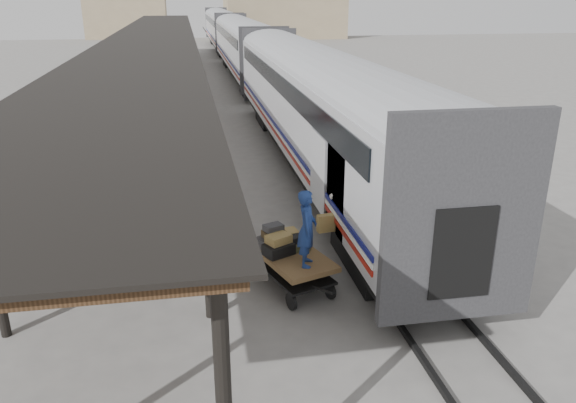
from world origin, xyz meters
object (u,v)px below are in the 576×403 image
(luggage_tug, at_px, (162,115))
(pedestrian, at_px, (167,119))
(baggage_cart, at_px, (290,261))
(porter, at_px, (307,228))

(luggage_tug, relative_size, pedestrian, 0.88)
(baggage_cart, xyz_separation_m, luggage_tug, (-3.50, 17.90, -0.08))
(baggage_cart, height_order, pedestrian, pedestrian)
(porter, bearing_deg, luggage_tug, 27.35)
(luggage_tug, distance_m, porter, 18.96)
(baggage_cart, relative_size, luggage_tug, 1.81)
(porter, distance_m, pedestrian, 16.74)
(luggage_tug, distance_m, pedestrian, 2.23)
(pedestrian, bearing_deg, porter, 98.50)
(porter, xyz_separation_m, pedestrian, (-3.40, 16.36, -0.88))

